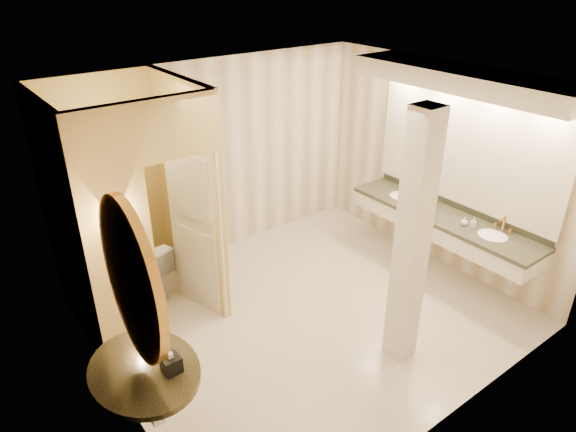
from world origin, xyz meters
name	(u,v)px	position (x,y,z in m)	size (l,w,h in m)	color
floor	(307,312)	(0.00, 0.00, 0.00)	(4.50, 4.50, 0.00)	beige
ceiling	(312,86)	(0.00, 0.00, 2.70)	(4.50, 4.50, 0.00)	silver
wall_back	(216,160)	(0.00, 2.00, 1.35)	(4.50, 0.02, 2.70)	silver
wall_front	(466,299)	(0.00, -2.00, 1.35)	(4.50, 0.02, 2.70)	silver
wall_left	(103,283)	(-2.25, 0.00, 1.35)	(0.02, 4.00, 2.70)	silver
wall_right	(441,166)	(2.25, 0.00, 1.35)	(0.02, 4.00, 2.70)	silver
toilet_closet	(174,205)	(-1.12, 0.97, 1.39)	(1.50, 1.55, 2.70)	#DBC773
wall_sconce	(115,214)	(-1.93, 0.43, 1.73)	(0.14, 0.14, 0.42)	#BB813C
vanity	(454,158)	(1.98, -0.36, 1.63)	(0.75, 2.80, 2.09)	silver
console_shelf	(138,320)	(-2.21, -0.66, 1.35)	(1.06, 1.06, 1.98)	black
pillar	(412,243)	(0.35, -1.13, 1.35)	(0.25, 0.25, 2.70)	silver
tissue_box	(171,364)	(-2.06, -0.82, 0.94)	(0.14, 0.14, 0.14)	black
toilet	(143,270)	(-1.39, 1.50, 0.37)	(0.41, 0.73, 0.74)	white
soap_bottle_a	(473,222)	(1.95, -0.79, 0.93)	(0.05, 0.05, 0.12)	beige
soap_bottle_b	(464,221)	(1.89, -0.70, 0.93)	(0.09, 0.09, 0.11)	silver
soap_bottle_c	(421,197)	(1.92, 0.01, 0.99)	(0.09, 0.09, 0.22)	#C6B28C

